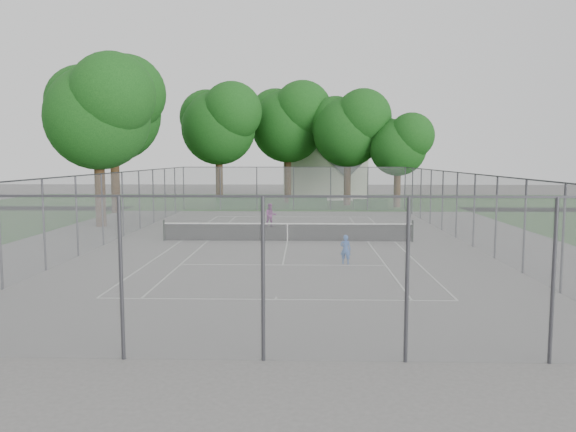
{
  "coord_description": "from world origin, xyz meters",
  "views": [
    {
      "loc": [
        0.86,
        -28.51,
        4.3
      ],
      "look_at": [
        0.0,
        1.0,
        1.2
      ],
      "focal_mm": 35.0,
      "sensor_mm": 36.0,
      "label": 1
    }
  ],
  "objects_px": {
    "tennis_net": "(287,231)",
    "house": "(325,158)",
    "girl_player": "(346,249)",
    "woman_player": "(271,215)"
  },
  "relations": [
    {
      "from": "house",
      "to": "girl_player",
      "type": "relative_size",
      "value": 8.79
    },
    {
      "from": "girl_player",
      "to": "house",
      "type": "bearing_deg",
      "value": -75.71
    },
    {
      "from": "house",
      "to": "girl_player",
      "type": "xyz_separation_m",
      "value": [
        -0.46,
        -36.46,
        -3.61
      ]
    },
    {
      "from": "tennis_net",
      "to": "house",
      "type": "height_order",
      "value": "house"
    },
    {
      "from": "tennis_net",
      "to": "girl_player",
      "type": "relative_size",
      "value": 10.83
    },
    {
      "from": "girl_player",
      "to": "woman_player",
      "type": "relative_size",
      "value": 0.81
    },
    {
      "from": "tennis_net",
      "to": "woman_player",
      "type": "distance_m",
      "value": 5.88
    },
    {
      "from": "girl_player",
      "to": "woman_player",
      "type": "bearing_deg",
      "value": -57.41
    },
    {
      "from": "tennis_net",
      "to": "girl_player",
      "type": "height_order",
      "value": "girl_player"
    },
    {
      "from": "woman_player",
      "to": "tennis_net",
      "type": "bearing_deg",
      "value": -94.04
    }
  ]
}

